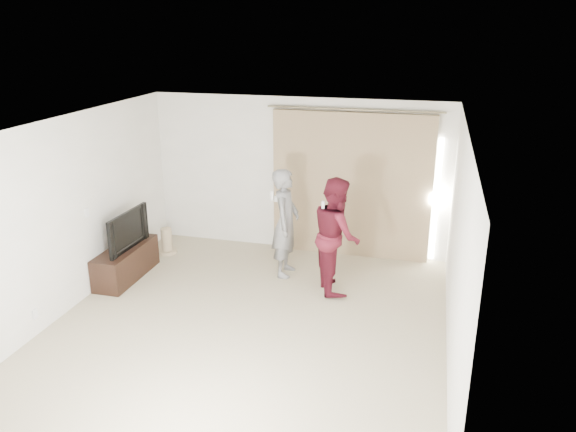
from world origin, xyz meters
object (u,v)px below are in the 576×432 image
object	(u,v)px
person_man	(286,223)
person_woman	(336,235)
tv	(123,230)
tv_console	(126,262)

from	to	relation	value
person_man	person_woman	xyz separation A→B (m)	(0.83, -0.32, 0.01)
tv	person_man	xyz separation A→B (m)	(2.33, 0.75, 0.06)
tv_console	tv	xyz separation A→B (m)	(0.00, 0.00, 0.54)
tv	person_woman	world-z (taller)	person_woman
tv	person_woman	size ratio (longest dim) A/B	0.60
tv_console	person_woman	xyz separation A→B (m)	(3.17, 0.43, 0.60)
tv_console	person_man	distance (m)	2.52
tv_console	person_woman	distance (m)	3.25
person_man	person_woman	bearing A→B (deg)	-20.85
person_man	tv	bearing A→B (deg)	-162.12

